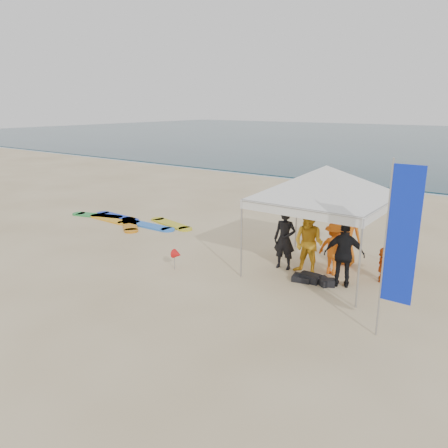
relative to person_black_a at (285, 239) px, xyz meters
name	(u,v)px	position (x,y,z in m)	size (l,w,h in m)	color
ground	(141,279)	(-2.83, -3.15, -0.91)	(120.00, 120.00, 0.00)	beige
shoreline_foam	(362,185)	(-2.83, 15.05, -0.90)	(160.00, 1.20, 0.01)	silver
person_black_a	(285,239)	(0.00, 0.00, 0.00)	(0.66, 0.43, 1.81)	black
person_yellow	(309,243)	(0.78, -0.03, 0.03)	(0.91, 0.71, 1.87)	gold
person_orange_a	(334,248)	(1.37, 0.42, -0.13)	(1.00, 0.58, 1.55)	orange
person_black_b	(344,255)	(1.93, -0.26, 0.00)	(1.06, 0.44, 1.80)	black
person_orange_b	(345,234)	(1.32, 1.40, 0.05)	(0.93, 0.60, 1.90)	#CE5F12
person_seated	(383,264)	(2.69, 0.74, -0.42)	(0.91, 0.29, 0.98)	#DC5613
canopy_tent	(327,166)	(1.01, 0.37, 2.21)	(4.74, 4.74, 3.58)	#A5A5A8
feather_flag	(401,238)	(3.78, -2.33, 1.32)	(0.63, 0.04, 3.77)	#A5A5A8
marker_pennant	(177,254)	(-2.45, -2.02, -0.41)	(0.28, 0.28, 0.64)	#A5A5A8
gear_pile	(313,279)	(1.20, -0.51, -0.81)	(1.24, 0.62, 0.22)	black
surfboard_spread	(129,221)	(-7.85, 0.91, -0.87)	(5.59, 2.33, 0.07)	gold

